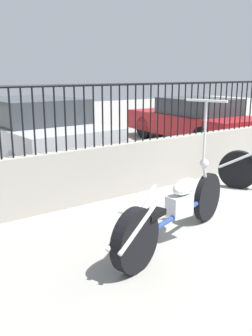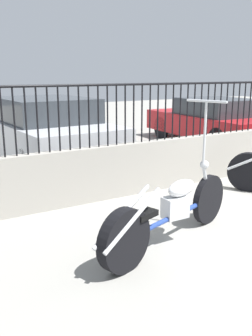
{
  "view_description": "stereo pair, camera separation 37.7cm",
  "coord_description": "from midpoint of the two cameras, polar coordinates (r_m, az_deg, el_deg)",
  "views": [
    {
      "loc": [
        -5.28,
        -2.24,
        1.88
      ],
      "look_at": [
        -2.57,
        1.52,
        0.7
      ],
      "focal_mm": 40.0,
      "sensor_mm": 36.0,
      "label": 1
    },
    {
      "loc": [
        -4.96,
        -2.45,
        1.88
      ],
      "look_at": [
        -2.57,
        1.52,
        0.7
      ],
      "focal_mm": 40.0,
      "sensor_mm": 36.0,
      "label": 2
    }
  ],
  "objects": [
    {
      "name": "car_silver",
      "position": [
        8.0,
        -15.87,
        5.3
      ],
      "size": [
        2.01,
        4.36,
        1.4
      ],
      "rotation": [
        0.0,
        0.0,
        1.62
      ],
      "color": "black",
      "rests_on": "ground_plane"
    },
    {
      "name": "motorcycle_blue",
      "position": [
        4.15,
        4.37,
        -6.81
      ],
      "size": [
        2.22,
        0.88,
        1.58
      ],
      "rotation": [
        0.0,
        0.0,
        0.31
      ],
      "color": "black",
      "rests_on": "ground_plane"
    },
    {
      "name": "fence_railing",
      "position": [
        7.01,
        11.49,
        10.03
      ],
      "size": [
        10.6,
        0.04,
        0.91
      ],
      "color": "black",
      "rests_on": "low_wall"
    },
    {
      "name": "car_red",
      "position": [
        10.52,
        9.35,
        7.27
      ],
      "size": [
        1.97,
        4.09,
        1.23
      ],
      "rotation": [
        0.0,
        0.0,
        1.51
      ],
      "color": "black",
      "rests_on": "ground_plane"
    },
    {
      "name": "low_wall",
      "position": [
        7.14,
        11.11,
        2.14
      ],
      "size": [
        10.6,
        0.18,
        0.82
      ],
      "color": "#9E998E",
      "rests_on": "ground_plane"
    }
  ]
}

